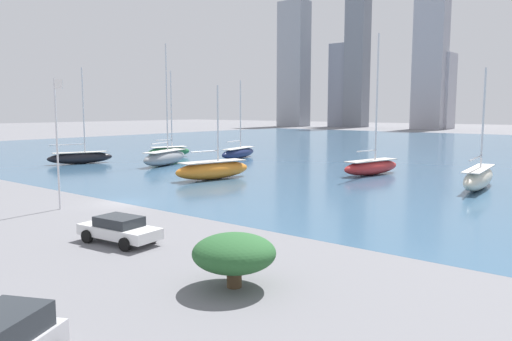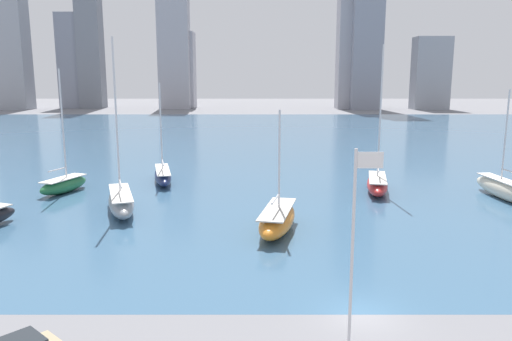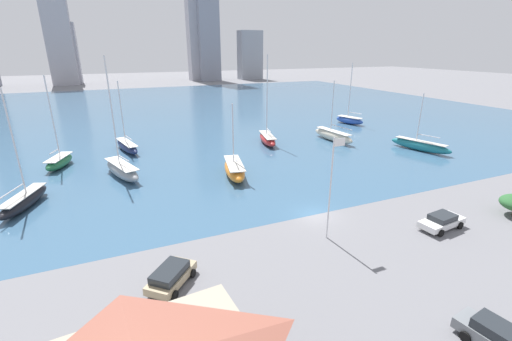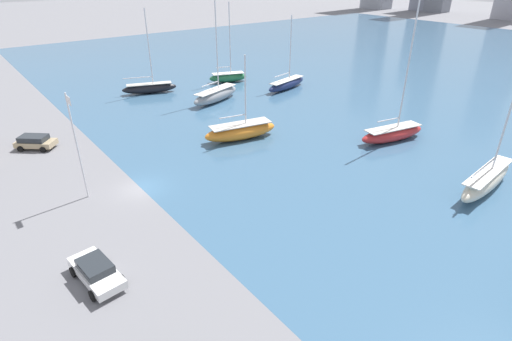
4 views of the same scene
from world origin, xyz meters
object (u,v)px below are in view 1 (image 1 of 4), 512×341
parked_sedan_white (119,229)px  sailboat_orange (213,170)px  sailboat_red (371,166)px  sailboat_cream (479,178)px  sailboat_navy (238,153)px  sailboat_green (169,151)px  sailboat_black (80,157)px  sailboat_gray (165,157)px  flag_pole (57,138)px

parked_sedan_white → sailboat_orange: bearing=26.3°
sailboat_orange → sailboat_red: bearing=62.4°
sailboat_cream → sailboat_navy: sailboat_navy is taller
sailboat_orange → sailboat_green: sailboat_green is taller
sailboat_black → parked_sedan_white: 45.00m
sailboat_cream → sailboat_gray: 39.27m
sailboat_orange → parked_sedan_white: bearing=-45.8°
sailboat_cream → sailboat_navy: bearing=162.0°
sailboat_cream → sailboat_gray: bearing=-177.9°
sailboat_black → sailboat_gray: size_ratio=0.82×
sailboat_black → sailboat_orange: bearing=20.6°
sailboat_red → sailboat_black: size_ratio=1.21×
sailboat_cream → sailboat_black: size_ratio=0.86×
sailboat_black → sailboat_red: bearing=41.3°
flag_pole → sailboat_navy: (-15.60, 38.52, -4.48)m
sailboat_black → sailboat_green: 14.51m
sailboat_navy → sailboat_black: (-12.18, -19.63, 0.02)m
parked_sedan_white → sailboat_cream: bearing=-23.3°
sailboat_orange → parked_sedan_white: sailboat_orange is taller
sailboat_black → parked_sedan_white: bearing=-9.2°
sailboat_gray → parked_sedan_white: size_ratio=3.16×
flag_pole → sailboat_red: bearing=74.6°
sailboat_navy → parked_sedan_white: (27.14, -41.51, -0.11)m
sailboat_black → sailboat_green: bearing=101.3°
sailboat_navy → sailboat_red: size_ratio=0.74×
sailboat_cream → parked_sedan_white: bearing=-112.7°
sailboat_gray → parked_sedan_white: (28.63, -28.05, -0.30)m
sailboat_red → sailboat_black: sailboat_red is taller
sailboat_red → flag_pole: bearing=-93.3°
sailboat_green → parked_sedan_white: 51.90m
sailboat_navy → sailboat_green: bearing=-165.1°
sailboat_cream → sailboat_navy: 38.36m
sailboat_navy → sailboat_gray: sailboat_gray is taller
flag_pole → sailboat_cream: size_ratio=0.86×
sailboat_red → sailboat_black: 39.75m
sailboat_gray → sailboat_green: 11.83m
parked_sedan_white → sailboat_gray: bearing=39.6°
sailboat_gray → flag_pole: bearing=-73.7°
sailboat_navy → sailboat_gray: (-1.49, -13.46, 0.19)m
sailboat_black → parked_sedan_white: sailboat_black is taller
sailboat_black → sailboat_green: size_ratio=0.98×
sailboat_orange → sailboat_gray: bearing=170.2°
sailboat_red → sailboat_gray: sailboat_gray is taller
parked_sedan_white → flag_pole: bearing=69.5°
sailboat_cream → sailboat_orange: bearing=-161.2°
sailboat_cream → sailboat_red: sailboat_red is taller
sailboat_red → sailboat_gray: bearing=-150.3°
sailboat_green → sailboat_cream: bearing=16.2°
sailboat_cream → sailboat_red: 13.03m
sailboat_green → parked_sedan_white: size_ratio=2.63×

